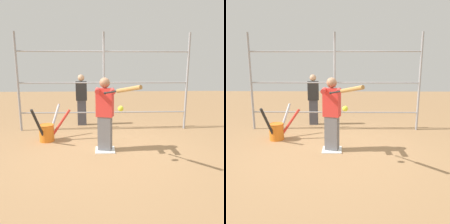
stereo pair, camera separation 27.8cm
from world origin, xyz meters
The scene contains 8 objects.
ground_plane centered at (0.00, 0.00, 0.00)m, with size 24.00×24.00×0.00m, color #9E754C.
home_plate centered at (0.00, 0.00, 0.01)m, with size 0.40×0.40×0.02m.
fence_backstop centered at (0.00, -1.60, 1.30)m, with size 4.59×0.06×2.60m.
batter centered at (0.00, 0.02, 0.81)m, with size 0.37×0.58×1.50m.
baseball_bat_swinging centered at (-0.31, 0.85, 1.34)m, with size 0.56×0.78×0.22m.
softball_in_flight centered at (-0.26, 0.65, 1.00)m, with size 0.10×0.10×0.10m.
bat_bucket centered at (1.33, -0.67, 0.24)m, with size 0.78×1.01×0.84m.
bystander_behind_fence centered at (0.66, -2.15, 0.78)m, with size 0.31×0.19×1.50m.
Camera 1 is at (0.06, 4.29, 1.67)m, focal length 35.00 mm.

